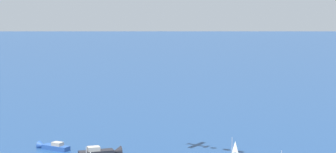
% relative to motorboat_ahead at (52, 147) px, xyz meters
% --- Properties ---
extents(motorboat_ahead, '(7.78, 9.24, 2.81)m').
position_rel_motorboat_ahead_xyz_m(motorboat_ahead, '(0.00, 0.00, 0.00)').
color(motorboat_ahead, '#23478C').
rests_on(motorboat_ahead, ground_plane).
extents(motorboat_outer_ring_c, '(11.25, 3.94, 3.20)m').
position_rel_motorboat_ahead_xyz_m(motorboat_outer_ring_c, '(10.21, -11.80, 0.11)').
color(motorboat_outer_ring_c, black).
rests_on(motorboat_outer_ring_c, ground_plane).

